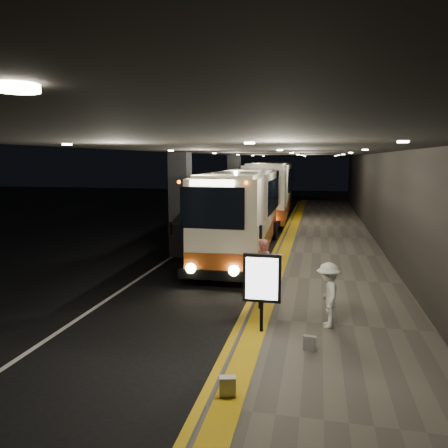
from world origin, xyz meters
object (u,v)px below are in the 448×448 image
(bag_plain, at_px, (227,386))
(coach_main, at_px, (242,216))
(coach_second, at_px, (271,193))
(passenger_boarding, at_px, (265,270))
(passenger_waiting_white, at_px, (328,295))
(bag_polka, at_px, (310,343))
(info_sign, at_px, (262,280))
(stanchion_post, at_px, (260,287))

(bag_plain, bearing_deg, coach_main, 98.62)
(coach_main, bearing_deg, coach_second, 87.81)
(passenger_boarding, relative_size, bag_plain, 5.13)
(passenger_boarding, distance_m, passenger_waiting_white, 2.33)
(passenger_waiting_white, distance_m, bag_plain, 3.97)
(coach_second, xyz_separation_m, bag_plain, (1.83, -23.40, -1.48))
(bag_polka, bearing_deg, passenger_waiting_white, 75.38)
(info_sign, bearing_deg, passenger_waiting_white, 23.25)
(stanchion_post, bearing_deg, passenger_boarding, 86.03)
(bag_polka, height_order, stanchion_post, stanchion_post)
(coach_main, distance_m, info_sign, 9.08)
(coach_second, height_order, info_sign, coach_second)
(coach_second, height_order, bag_plain, coach_second)
(info_sign, bearing_deg, passenger_boarding, 94.53)
(coach_second, xyz_separation_m, stanchion_post, (1.78, -18.97, -1.06))
(coach_second, distance_m, stanchion_post, 19.08)
(coach_main, xyz_separation_m, passenger_waiting_white, (3.47, -8.19, -0.75))
(passenger_waiting_white, bearing_deg, info_sign, -69.70)
(passenger_boarding, xyz_separation_m, bag_polka, (1.31, -3.05, -0.72))
(coach_main, relative_size, passenger_boarding, 6.42)
(coach_second, relative_size, stanchion_post, 10.08)
(info_sign, height_order, stanchion_post, info_sign)
(coach_second, distance_m, bag_polka, 21.59)
(passenger_waiting_white, bearing_deg, passenger_boarding, -136.89)
(passenger_boarding, bearing_deg, bag_plain, -156.03)
(stanchion_post, bearing_deg, bag_plain, -89.35)
(info_sign, bearing_deg, bag_plain, -94.49)
(bag_polka, bearing_deg, coach_main, 107.78)
(bag_polka, distance_m, bag_plain, 2.47)
(coach_main, height_order, bag_plain, coach_main)
(coach_second, relative_size, passenger_boarding, 6.82)
(coach_main, bearing_deg, passenger_waiting_white, -69.46)
(bag_polka, bearing_deg, stanchion_post, 120.33)
(stanchion_post, bearing_deg, bag_polka, -59.67)
(passenger_waiting_white, distance_m, bag_polka, 1.62)
(passenger_boarding, bearing_deg, bag_polka, -132.73)
(bag_plain, bearing_deg, coach_second, 94.46)
(coach_second, height_order, stanchion_post, coach_second)
(coach_main, distance_m, passenger_boarding, 6.86)
(coach_main, xyz_separation_m, stanchion_post, (1.73, -7.31, -0.93))
(passenger_boarding, bearing_deg, coach_main, 39.08)
(stanchion_post, bearing_deg, coach_main, 103.30)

